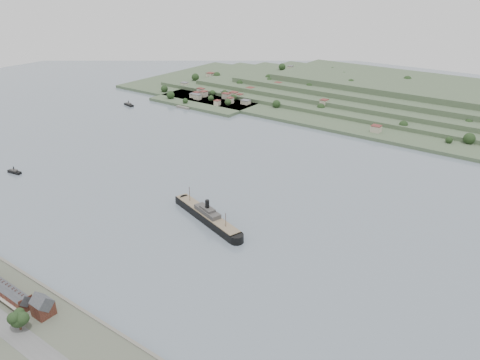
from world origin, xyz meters
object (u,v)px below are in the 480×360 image
Objects in this scene: terrace_row at (1,287)px; steamship at (205,215)px; tugboat at (14,172)px; fig_tree at (18,319)px; gabled_building at (43,306)px.

steamship is at bearing 75.78° from terrace_row.
steamship is 210.38m from tugboat.
fig_tree reaches higher than tugboat.
terrace_row is 3.52× the size of tugboat.
terrace_row is 39.69m from fig_tree.
terrace_row is 199.93m from tugboat.
gabled_building is at bearing -26.05° from tugboat.
steamship reaches higher than gabled_building.
terrace_row is at bearing -104.22° from steamship.
gabled_building is 0.89× the size of tugboat.
gabled_building is at bearing 6.12° from terrace_row.
terrace_row is at bearing 164.23° from fig_tree.
tugboat is (-169.83, 105.37, -5.16)m from terrace_row.
gabled_building is (37.50, 4.02, 1.34)m from terrace_row.
tugboat is at bearing 153.95° from gabled_building.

